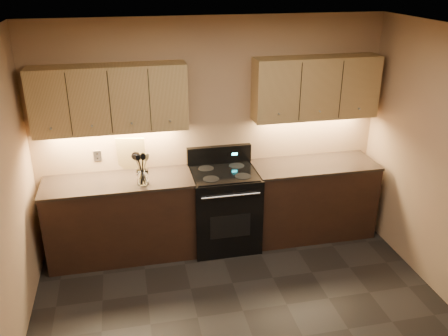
{
  "coord_description": "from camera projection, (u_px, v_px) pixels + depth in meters",
  "views": [
    {
      "loc": [
        -0.95,
        -3.1,
        3.08
      ],
      "look_at": [
        0.03,
        1.45,
        1.08
      ],
      "focal_mm": 38.0,
      "sensor_mm": 36.0,
      "label": 1
    }
  ],
  "objects": [
    {
      "name": "outlet_plate",
      "position": [
        97.0,
        156.0,
        5.28
      ],
      "size": [
        0.08,
        0.01,
        0.12
      ],
      "primitive_type": "cube",
      "color": "#B2B5BA",
      "rests_on": "wall_back"
    },
    {
      "name": "cutting_board",
      "position": [
        131.0,
        154.0,
        5.32
      ],
      "size": [
        0.33,
        0.15,
        0.4
      ],
      "primitive_type": "cube",
      "rotation": [
        0.17,
        0.0,
        -0.19
      ],
      "color": "tan",
      "rests_on": "counter_left"
    },
    {
      "name": "wall_back",
      "position": [
        212.0,
        133.0,
        5.47
      ],
      "size": [
        4.0,
        0.04,
        2.6
      ],
      "primitive_type": "cube",
      "color": "tan",
      "rests_on": "ground"
    },
    {
      "name": "counter_left",
      "position": [
        121.0,
        218.0,
        5.32
      ],
      "size": [
        1.62,
        0.62,
        0.93
      ],
      "color": "black",
      "rests_on": "ground"
    },
    {
      "name": "ceiling",
      "position": [
        265.0,
        43.0,
        3.16
      ],
      "size": [
        4.0,
        4.0,
        0.0
      ],
      "primitive_type": "plane",
      "rotation": [
        3.14,
        0.0,
        0.0
      ],
      "color": "silver",
      "rests_on": "wall_back"
    },
    {
      "name": "steel_skimmer",
      "position": [
        146.0,
        168.0,
        4.97
      ],
      "size": [
        0.2,
        0.15,
        0.36
      ],
      "primitive_type": null,
      "rotation": [
        -0.18,
        -0.32,
        -0.02
      ],
      "color": "silver",
      "rests_on": "utensil_crock"
    },
    {
      "name": "utensil_crock",
      "position": [
        143.0,
        178.0,
        5.03
      ],
      "size": [
        0.16,
        0.16,
        0.16
      ],
      "color": "white",
      "rests_on": "counter_left"
    },
    {
      "name": "upper_cab_right",
      "position": [
        316.0,
        88.0,
        5.36
      ],
      "size": [
        1.44,
        0.3,
        0.7
      ],
      "primitive_type": "cube",
      "color": "tan",
      "rests_on": "wall_back"
    },
    {
      "name": "wooden_spoon",
      "position": [
        139.0,
        169.0,
        4.97
      ],
      "size": [
        0.17,
        0.15,
        0.32
      ],
      "primitive_type": null,
      "rotation": [
        -0.15,
        0.41,
        0.31
      ],
      "color": "tan",
      "rests_on": "utensil_crock"
    },
    {
      "name": "steel_spatula",
      "position": [
        145.0,
        167.0,
        5.0
      ],
      "size": [
        0.2,
        0.11,
        0.35
      ],
      "primitive_type": null,
      "rotation": [
        0.02,
        -0.33,
        -0.19
      ],
      "color": "silver",
      "rests_on": "utensil_crock"
    },
    {
      "name": "counter_right",
      "position": [
        312.0,
        199.0,
        5.76
      ],
      "size": [
        1.46,
        0.62,
        0.93
      ],
      "color": "black",
      "rests_on": "ground"
    },
    {
      "name": "upper_cab_left",
      "position": [
        110.0,
        99.0,
        4.92
      ],
      "size": [
        1.6,
        0.3,
        0.7
      ],
      "primitive_type": "cube",
      "color": "tan",
      "rests_on": "wall_back"
    },
    {
      "name": "stove",
      "position": [
        224.0,
        207.0,
        5.52
      ],
      "size": [
        0.76,
        0.68,
        1.14
      ],
      "color": "black",
      "rests_on": "ground"
    },
    {
      "name": "black_turner",
      "position": [
        144.0,
        169.0,
        4.96
      ],
      "size": [
        0.14,
        0.13,
        0.34
      ],
      "primitive_type": null,
      "rotation": [
        -0.13,
        -0.15,
        0.16
      ],
      "color": "black",
      "rests_on": "utensil_crock"
    },
    {
      "name": "black_spoon",
      "position": [
        141.0,
        166.0,
        5.0
      ],
      "size": [
        0.09,
        0.14,
        0.36
      ],
      "primitive_type": null,
      "rotation": [
        0.19,
        0.1,
        -0.12
      ],
      "color": "black",
      "rests_on": "utensil_crock"
    }
  ]
}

